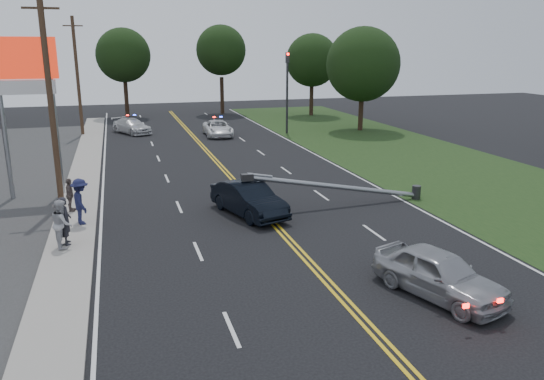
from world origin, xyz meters
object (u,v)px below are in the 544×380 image
object	(u,v)px
emergency_a	(218,128)
emergency_b	(132,126)
fallen_streetlight	(346,187)
traffic_signal	(287,86)
pylon_sign	(24,79)
bystander_c	(81,201)
bystander_a	(65,221)
utility_pole_far	(78,76)
crashed_sedan	(249,199)
bystander_b	(62,224)
bystander_d	(70,195)
waiting_sedan	(439,274)
utility_pole_mid	(51,101)

from	to	relation	value
emergency_a	emergency_b	distance (m)	7.93
fallen_streetlight	traffic_signal	bearing A→B (deg)	79.41
pylon_sign	traffic_signal	bearing A→B (deg)	40.39
pylon_sign	bystander_c	xyz separation A→B (m)	(2.45, -5.67, -4.88)
bystander_a	fallen_streetlight	bearing A→B (deg)	-90.45
traffic_signal	utility_pole_far	xyz separation A→B (m)	(-17.50, 4.00, 0.88)
traffic_signal	emergency_a	size ratio (longest dim) A/B	1.49
utility_pole_far	crashed_sedan	world-z (taller)	utility_pole_far
utility_pole_far	crashed_sedan	xyz separation A→B (m)	(8.46, -26.15, -4.32)
traffic_signal	crashed_sedan	bearing A→B (deg)	-112.21
emergency_b	bystander_b	xyz separation A→B (m)	(-3.58, -28.27, 0.39)
crashed_sedan	bystander_b	bearing A→B (deg)	178.68
emergency_a	bystander_d	world-z (taller)	bystander_d
crashed_sedan	emergency_b	xyz separation A→B (m)	(-4.27, 26.06, -0.11)
bystander_c	fallen_streetlight	bearing A→B (deg)	-106.37
pylon_sign	crashed_sedan	world-z (taller)	pylon_sign
emergency_a	bystander_a	distance (m)	26.70
traffic_signal	bystander_d	bearing A→B (deg)	-130.82
pylon_sign	utility_pole_far	distance (m)	20.06
bystander_c	utility_pole_far	bearing A→B (deg)	-12.25
pylon_sign	emergency_b	distance (m)	21.33
traffic_signal	fallen_streetlight	world-z (taller)	traffic_signal
traffic_signal	bystander_a	xyz separation A→B (m)	(-16.79, -24.05, -3.14)
utility_pole_far	emergency_a	size ratio (longest dim) A/B	2.12
emergency_b	bystander_d	xyz separation A→B (m)	(-3.63, -23.52, 0.24)
pylon_sign	emergency_b	xyz separation A→B (m)	(5.49, 19.91, -5.34)
emergency_a	bystander_d	size ratio (longest dim) A/B	3.03
emergency_a	bystander_c	world-z (taller)	bystander_c
utility_pole_far	bystander_a	bearing A→B (deg)	-88.56
pylon_sign	bystander_a	world-z (taller)	pylon_sign
waiting_sedan	bystander_c	distance (m)	14.95
utility_pole_far	bystander_d	xyz separation A→B (m)	(0.56, -23.61, -4.18)
bystander_b	bystander_c	xyz separation A→B (m)	(0.54, 2.69, 0.07)
traffic_signal	waiting_sedan	bearing A→B (deg)	-99.61
traffic_signal	waiting_sedan	size ratio (longest dim) A/B	1.60
utility_pole_far	waiting_sedan	bearing A→B (deg)	-71.32
emergency_b	bystander_c	distance (m)	25.76
emergency_b	bystander_a	xyz separation A→B (m)	(-3.48, -27.97, 0.41)
utility_pole_mid	utility_pole_far	bearing A→B (deg)	90.00
pylon_sign	crashed_sedan	bearing A→B (deg)	-32.20
utility_pole_far	bystander_c	size ratio (longest dim) A/B	5.00
bystander_a	bystander_b	xyz separation A→B (m)	(-0.09, -0.31, -0.01)
traffic_signal	crashed_sedan	world-z (taller)	traffic_signal
emergency_b	bystander_c	world-z (taller)	bystander_c
traffic_signal	fallen_streetlight	bearing A→B (deg)	-100.59
pylon_sign	waiting_sedan	size ratio (longest dim) A/B	1.82
bystander_a	bystander_d	distance (m)	4.45
emergency_b	utility_pole_far	bearing A→B (deg)	150.86
fallen_streetlight	emergency_a	world-z (taller)	fallen_streetlight
emergency_a	bystander_a	size ratio (longest dim) A/B	2.50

